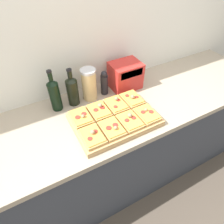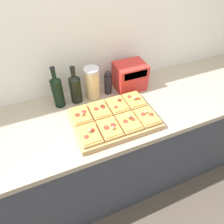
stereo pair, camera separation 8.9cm
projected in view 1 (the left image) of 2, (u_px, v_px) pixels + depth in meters
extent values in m
plane|color=#4C4238|center=(128.00, 207.00, 1.78)|extent=(12.00, 12.00, 0.00)
cube|color=silver|center=(86.00, 43.00, 1.36)|extent=(6.00, 0.06, 2.50)
cube|color=#333842|center=(111.00, 152.00, 1.69)|extent=(2.60, 0.64, 0.88)
cube|color=gray|center=(111.00, 112.00, 1.37)|extent=(2.63, 0.67, 0.04)
cube|color=tan|center=(114.00, 119.00, 1.27)|extent=(0.52, 0.36, 0.04)
cube|color=tan|center=(81.00, 118.00, 1.24)|extent=(0.12, 0.16, 0.02)
cube|color=gold|center=(81.00, 116.00, 1.23)|extent=(0.10, 0.15, 0.01)
cylinder|color=#AD2D23|center=(78.00, 117.00, 1.21)|extent=(0.03, 0.03, 0.00)
cylinder|color=#AD2D23|center=(84.00, 114.00, 1.24)|extent=(0.03, 0.03, 0.00)
sphere|color=#937A5B|center=(83.00, 116.00, 1.21)|extent=(0.02, 0.02, 0.02)
cube|color=tan|center=(99.00, 111.00, 1.28)|extent=(0.12, 0.16, 0.02)
cube|color=gold|center=(99.00, 109.00, 1.27)|extent=(0.10, 0.15, 0.01)
cylinder|color=#AD2D23|center=(96.00, 110.00, 1.26)|extent=(0.03, 0.03, 0.00)
cylinder|color=#AD2D23|center=(102.00, 108.00, 1.28)|extent=(0.03, 0.03, 0.00)
sphere|color=#937A5B|center=(100.00, 105.00, 1.28)|extent=(0.03, 0.03, 0.03)
cube|color=tan|center=(116.00, 105.00, 1.33)|extent=(0.12, 0.16, 0.02)
cube|color=gold|center=(116.00, 103.00, 1.32)|extent=(0.10, 0.15, 0.01)
cylinder|color=#AD2D23|center=(115.00, 107.00, 1.28)|extent=(0.03, 0.03, 0.00)
cylinder|color=#AD2D23|center=(118.00, 100.00, 1.33)|extent=(0.03, 0.03, 0.00)
sphere|color=#937A5B|center=(116.00, 99.00, 1.33)|extent=(0.03, 0.03, 0.03)
cube|color=tan|center=(132.00, 99.00, 1.37)|extent=(0.12, 0.16, 0.02)
cube|color=gold|center=(132.00, 98.00, 1.36)|extent=(0.10, 0.15, 0.01)
cylinder|color=#AD2D23|center=(127.00, 96.00, 1.37)|extent=(0.03, 0.03, 0.00)
cylinder|color=#AD2D23|center=(137.00, 97.00, 1.36)|extent=(0.03, 0.03, 0.00)
sphere|color=#937A5B|center=(133.00, 97.00, 1.34)|extent=(0.03, 0.03, 0.03)
cube|color=tan|center=(92.00, 137.00, 1.13)|extent=(0.12, 0.16, 0.02)
cube|color=gold|center=(92.00, 135.00, 1.12)|extent=(0.10, 0.15, 0.01)
cylinder|color=#AD2D23|center=(90.00, 139.00, 1.09)|extent=(0.03, 0.03, 0.00)
cylinder|color=#AD2D23|center=(95.00, 131.00, 1.13)|extent=(0.03, 0.03, 0.00)
sphere|color=#937A5B|center=(93.00, 132.00, 1.11)|extent=(0.03, 0.03, 0.03)
cube|color=tan|center=(112.00, 129.00, 1.17)|extent=(0.12, 0.16, 0.02)
cube|color=gold|center=(112.00, 127.00, 1.16)|extent=(0.10, 0.15, 0.01)
cylinder|color=#AD2D23|center=(109.00, 128.00, 1.15)|extent=(0.03, 0.03, 0.00)
cylinder|color=#AD2D23|center=(115.00, 125.00, 1.17)|extent=(0.03, 0.03, 0.00)
sphere|color=#937A5B|center=(116.00, 128.00, 1.14)|extent=(0.02, 0.02, 0.02)
cube|color=tan|center=(130.00, 121.00, 1.22)|extent=(0.12, 0.16, 0.02)
cube|color=gold|center=(130.00, 120.00, 1.21)|extent=(0.10, 0.15, 0.01)
cylinder|color=#AD2D23|center=(127.00, 120.00, 1.19)|extent=(0.03, 0.03, 0.00)
cylinder|color=#AD2D23|center=(134.00, 118.00, 1.21)|extent=(0.03, 0.03, 0.00)
sphere|color=#937A5B|center=(130.00, 115.00, 1.21)|extent=(0.03, 0.03, 0.03)
cube|color=tan|center=(147.00, 115.00, 1.26)|extent=(0.12, 0.16, 0.02)
cube|color=gold|center=(147.00, 113.00, 1.25)|extent=(0.10, 0.15, 0.01)
cylinder|color=#AD2D23|center=(143.00, 112.00, 1.25)|extent=(0.03, 0.03, 0.00)
cylinder|color=#AD2D23|center=(151.00, 112.00, 1.25)|extent=(0.03, 0.03, 0.00)
sphere|color=#937A5B|center=(146.00, 110.00, 1.25)|extent=(0.02, 0.02, 0.02)
cylinder|color=black|center=(55.00, 97.00, 1.31)|extent=(0.07, 0.07, 0.20)
cone|color=black|center=(51.00, 82.00, 1.23)|extent=(0.07, 0.07, 0.03)
cylinder|color=black|center=(50.00, 76.00, 1.20)|extent=(0.03, 0.03, 0.05)
cylinder|color=black|center=(49.00, 71.00, 1.17)|extent=(0.03, 0.03, 0.01)
cylinder|color=black|center=(73.00, 92.00, 1.35)|extent=(0.08, 0.08, 0.19)
cone|color=black|center=(71.00, 79.00, 1.28)|extent=(0.08, 0.08, 0.03)
cylinder|color=black|center=(70.00, 74.00, 1.25)|extent=(0.03, 0.03, 0.05)
cylinder|color=black|center=(69.00, 70.00, 1.23)|extent=(0.03, 0.03, 0.01)
cylinder|color=tan|center=(89.00, 86.00, 1.38)|extent=(0.10, 0.10, 0.22)
cylinder|color=#B2B2B7|center=(88.00, 71.00, 1.30)|extent=(0.10, 0.10, 0.02)
cylinder|color=black|center=(104.00, 85.00, 1.45)|extent=(0.05, 0.05, 0.15)
sphere|color=black|center=(104.00, 74.00, 1.39)|extent=(0.05, 0.05, 0.05)
cube|color=red|center=(125.00, 75.00, 1.49)|extent=(0.22, 0.17, 0.20)
cube|color=black|center=(132.00, 74.00, 1.40)|extent=(0.18, 0.01, 0.06)
cube|color=black|center=(139.00, 70.00, 1.53)|extent=(0.02, 0.02, 0.02)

